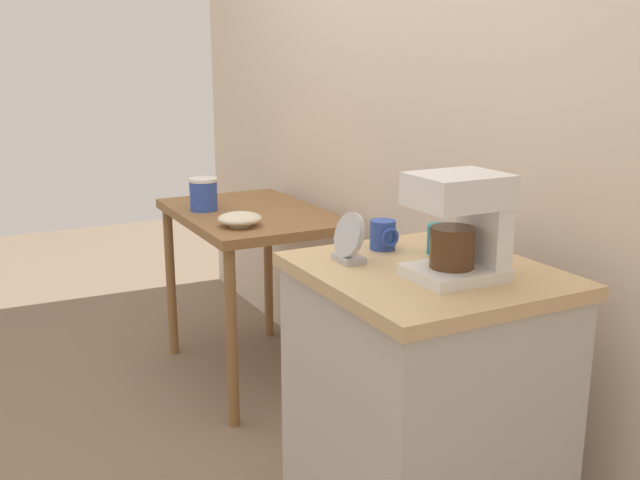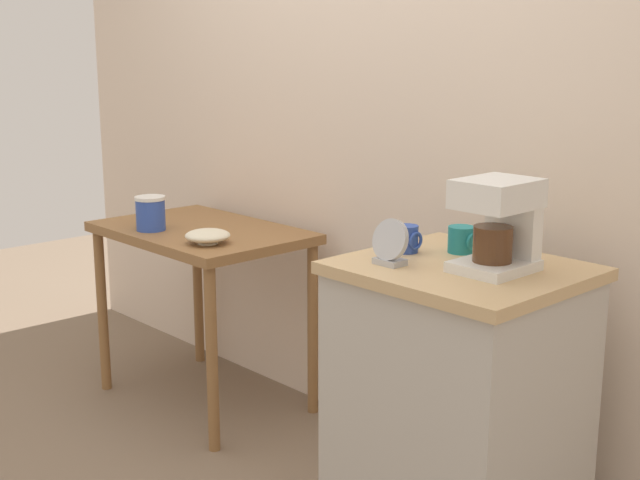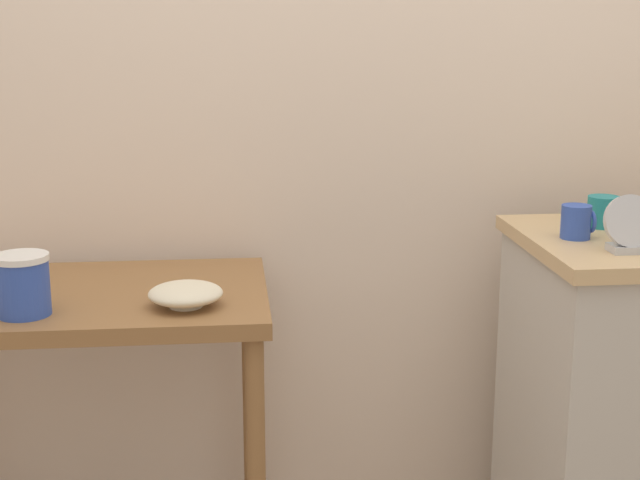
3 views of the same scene
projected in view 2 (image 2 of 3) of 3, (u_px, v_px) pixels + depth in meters
ground_plane at (296, 454)px, 3.23m from camera, size 8.00×8.00×0.00m
back_wall at (405, 75)px, 3.15m from camera, size 4.40×0.10×2.80m
wooden_table at (202, 251)px, 3.58m from camera, size 0.90×0.59×0.77m
kitchen_counter at (457, 408)px, 2.56m from camera, size 0.65×0.59×0.89m
bowl_stoneware at (208, 236)px, 3.27m from camera, size 0.17×0.17×0.06m
canister_enamel at (151, 213)px, 3.50m from camera, size 0.12×0.12×0.14m
coffee_maker at (501, 221)px, 2.37m from camera, size 0.18×0.22×0.26m
mug_dark_teal at (462, 240)px, 2.59m from camera, size 0.09×0.08×0.08m
mug_blue at (407, 239)px, 2.60m from camera, size 0.08×0.07×0.08m
table_clock at (390, 245)px, 2.45m from camera, size 0.12×0.06×0.13m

